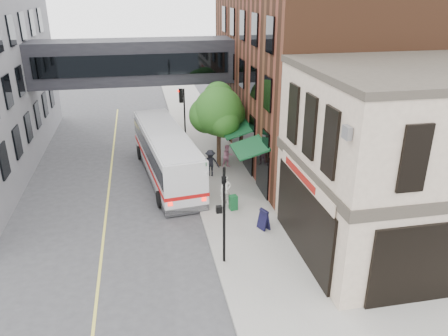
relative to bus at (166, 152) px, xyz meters
name	(u,v)px	position (x,y,z in m)	size (l,w,h in m)	color
ground	(224,294)	(1.36, -12.18, -1.68)	(120.00, 120.00, 0.00)	#38383A
sidewalk_main	(213,162)	(3.36, 1.82, -1.61)	(4.00, 60.00, 0.15)	gray
corner_building	(414,162)	(10.34, -10.18, 2.53)	(10.19, 8.12, 8.45)	tan
brick_building	(324,56)	(11.34, 2.82, 5.31)	(13.76, 18.00, 14.00)	#4A2817
skyway_bridge	(133,62)	(-1.64, 5.82, 4.82)	(14.00, 3.18, 3.00)	black
traffic_signal_near	(223,204)	(1.73, -10.18, 1.30)	(0.44, 0.22, 4.60)	black
traffic_signal_far	(182,107)	(1.62, 4.82, 1.66)	(0.53, 0.28, 4.50)	black
street_sign_pole	(206,179)	(1.75, -5.18, 0.25)	(0.08, 0.75, 3.00)	gray
street_tree	(218,111)	(3.56, 1.04, 2.23)	(3.80, 3.20, 5.60)	#382619
lane_marking	(108,196)	(-3.64, -2.18, -1.68)	(0.12, 40.00, 0.01)	#D8CC4C
bus	(166,152)	(0.00, 0.00, 0.00)	(3.84, 11.36, 3.00)	silver
pedestrian_a	(225,190)	(2.89, -4.83, -0.67)	(0.63, 0.41, 1.72)	white
pedestrian_b	(228,156)	(4.09, 0.46, -0.74)	(0.77, 0.60, 1.58)	pink
pedestrian_c	(210,163)	(2.74, -0.72, -0.66)	(1.13, 0.65, 1.75)	black
newspaper_box	(233,203)	(3.19, -5.51, -1.12)	(0.41, 0.36, 0.82)	#125127
sandwich_board	(264,219)	(4.25, -7.81, -1.00)	(0.38, 0.59, 1.06)	black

